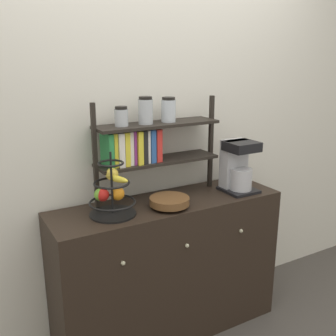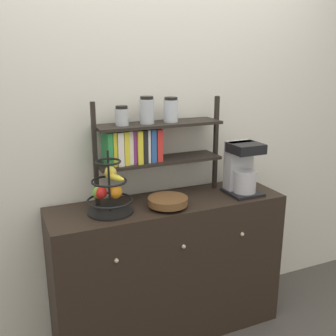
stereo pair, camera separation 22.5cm
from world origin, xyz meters
The scene contains 6 objects.
wall_back centered at (0.00, 0.46, 1.30)m, with size 7.00×0.05×2.60m, color silver.
sideboard centered at (0.00, 0.21, 0.44)m, with size 1.42×0.43×0.89m.
coffee_maker centered at (0.49, 0.17, 1.05)m, with size 0.20×0.21×0.33m.
fruit_stand centered at (-0.36, 0.20, 1.01)m, with size 0.26×0.26×0.35m.
wooden_bowl centered at (-0.04, 0.13, 0.92)m, with size 0.23×0.23×0.06m.
shelf_hutch centered at (-0.10, 0.32, 1.25)m, with size 0.81×0.20×0.61m.
Camera 2 is at (-0.89, -1.80, 1.72)m, focal length 42.00 mm.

